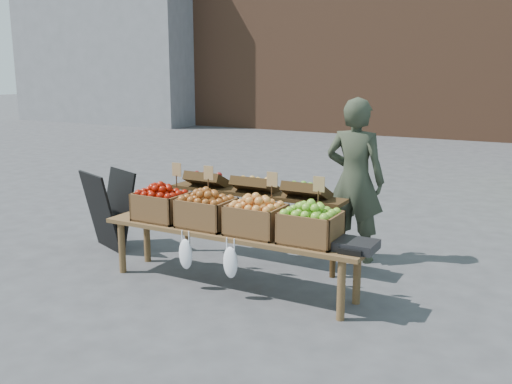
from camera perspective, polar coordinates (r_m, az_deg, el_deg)
The scene contains 11 objects.
ground at distance 5.80m, azimuth 1.77°, elevation -8.80°, with size 80.00×80.00×0.00m, color #444346.
grey_building at distance 24.30m, azimuth -14.31°, elevation 15.15°, with size 8.00×3.00×7.00m, color slate.
vendor at distance 6.28m, azimuth 9.85°, elevation 1.16°, with size 0.65×0.43×1.79m, color #323929.
chalkboard_sign at distance 6.87m, azimuth -14.49°, elevation -1.74°, with size 0.62×0.34×0.94m, color black, non-canonical shape.
back_table at distance 6.13m, azimuth -0.10°, elevation -2.51°, with size 2.10×0.44×1.04m, color #362410, non-canonical shape.
display_bench at distance 5.54m, azimuth -2.52°, elevation -6.68°, with size 2.70×0.56×0.57m, color brown, non-canonical shape.
crate_golden_apples at distance 5.88m, azimuth -9.45°, elevation -1.42°, with size 0.50×0.40×0.28m, color maroon, non-canonical shape.
crate_russet_pears at distance 5.56m, azimuth -4.98°, elevation -2.07°, with size 0.50×0.40×0.28m, color #A75519, non-canonical shape.
crate_red_apples at distance 5.28m, azimuth -0.01°, elevation -2.79°, with size 0.50×0.40×0.28m, color gold, non-canonical shape.
crate_green_apples at distance 5.05m, azimuth 5.48°, elevation -3.55°, with size 0.50×0.40×0.28m, color #4C9717, non-canonical shape.
weighing_scale at distance 4.93m, azimuth 10.00°, elevation -5.28°, with size 0.34×0.30×0.08m, color black.
Camera 1 is at (2.46, -4.82, 2.07)m, focal length 40.00 mm.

